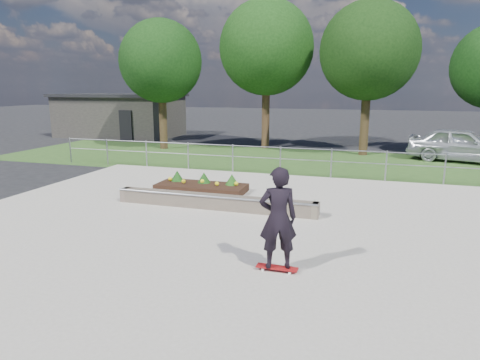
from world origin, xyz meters
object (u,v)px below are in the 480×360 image
grind_ledge (214,202)px  planter_bed (202,186)px  parked_car (462,145)px  skateboarder (278,218)px

grind_ledge → planter_bed: bearing=121.8°
grind_ledge → parked_car: (8.27, 11.19, 0.55)m
planter_bed → skateboarder: 6.75m
skateboarder → planter_bed: bearing=124.8°
grind_ledge → planter_bed: planter_bed is taller
grind_ledge → parked_car: parked_car is taller
grind_ledge → planter_bed: 2.18m
parked_car → planter_bed: bearing=149.2°
planter_bed → parked_car: bearing=44.8°
planter_bed → grind_ledge: bearing=-58.2°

